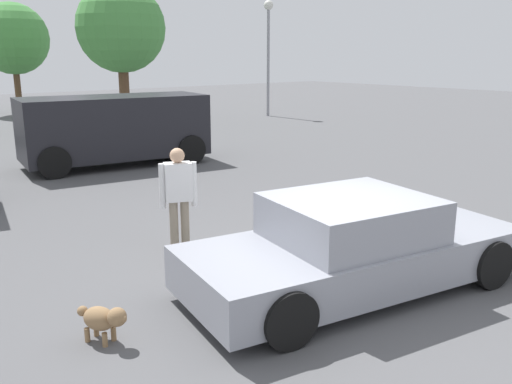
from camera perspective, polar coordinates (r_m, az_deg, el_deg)
ground_plane at (r=7.20m, az=8.22°, el=-10.28°), size 80.00×80.00×0.00m
sedan_foreground at (r=7.14m, az=10.16°, el=-5.64°), size 4.75×2.56×1.23m
dog at (r=6.10m, az=-15.62°, el=-12.58°), size 0.39×0.59×0.43m
suv_dark at (r=15.39m, az=-14.43°, el=6.51°), size 5.06×2.68×1.87m
pedestrian at (r=8.31m, az=-8.07°, el=0.08°), size 0.53×0.37×1.61m
light_post_near at (r=27.10m, az=1.29°, el=15.84°), size 0.44×0.44×5.41m
tree_back_center at (r=24.26m, az=-13.88°, el=16.19°), size 3.66×3.66×5.84m
tree_far_right at (r=30.59m, az=-23.98°, el=14.35°), size 3.50×3.50×5.45m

